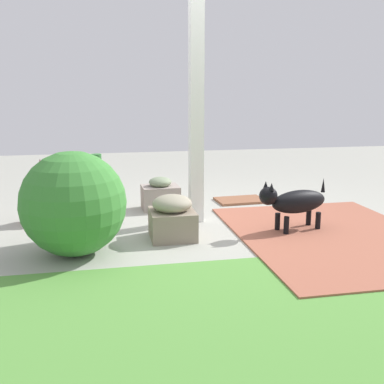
% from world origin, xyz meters
% --- Properties ---
extents(ground_plane, '(12.00, 12.00, 0.00)m').
position_xyz_m(ground_plane, '(0.00, 0.00, 0.00)').
color(ground_plane, '#A2A296').
extents(brick_path, '(1.80, 2.40, 0.02)m').
position_xyz_m(brick_path, '(-0.99, 0.61, 0.01)').
color(brick_path, '#A15943').
rests_on(brick_path, ground).
extents(lawn_patch, '(5.20, 2.80, 0.01)m').
position_xyz_m(lawn_patch, '(0.60, 2.40, 0.00)').
color(lawn_patch, '#55943D').
rests_on(lawn_patch, ground).
extents(porch_pillar, '(0.14, 0.14, 2.50)m').
position_xyz_m(porch_pillar, '(0.19, -0.20, 1.25)').
color(porch_pillar, white).
rests_on(porch_pillar, ground).
extents(stone_planter_nearest, '(0.44, 0.35, 0.38)m').
position_xyz_m(stone_planter_nearest, '(0.50, -0.78, 0.17)').
color(stone_planter_nearest, gray).
rests_on(stone_planter_nearest, ground).
extents(stone_planter_mid, '(0.42, 0.44, 0.42)m').
position_xyz_m(stone_planter_mid, '(0.53, 0.33, 0.20)').
color(stone_planter_mid, gray).
rests_on(stone_planter_mid, ground).
extents(round_shrub, '(0.89, 0.89, 0.89)m').
position_xyz_m(round_shrub, '(1.41, 0.61, 0.44)').
color(round_shrub, '#387D32').
rests_on(round_shrub, ground).
extents(terracotta_pot_tall, '(0.22, 0.22, 0.65)m').
position_xyz_m(terracotta_pot_tall, '(1.22, -0.94, 0.24)').
color(terracotta_pot_tall, '#C87349').
rests_on(terracotta_pot_tall, ground).
extents(terracotta_pot_spiky, '(0.32, 0.32, 0.68)m').
position_xyz_m(terracotta_pot_spiky, '(1.78, -0.46, 0.33)').
color(terracotta_pot_spiky, '#B45D34').
rests_on(terracotta_pot_spiky, ground).
extents(dog, '(0.77, 0.35, 0.53)m').
position_xyz_m(dog, '(-0.67, 0.37, 0.31)').
color(dog, black).
rests_on(dog, ground).
extents(doormat, '(0.62, 0.43, 0.03)m').
position_xyz_m(doormat, '(-0.54, -0.96, 0.01)').
color(doormat, brown).
rests_on(doormat, ground).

